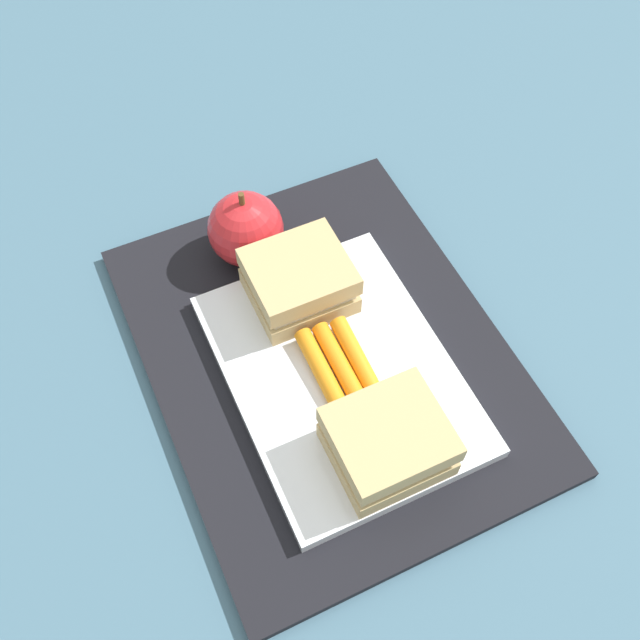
% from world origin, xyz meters
% --- Properties ---
extents(ground_plane, '(2.40, 2.40, 0.00)m').
position_xyz_m(ground_plane, '(0.00, 0.00, 0.00)').
color(ground_plane, '#42667A').
extents(lunchbag_mat, '(0.36, 0.28, 0.01)m').
position_xyz_m(lunchbag_mat, '(0.00, 0.00, 0.01)').
color(lunchbag_mat, black).
rests_on(lunchbag_mat, ground_plane).
extents(food_tray, '(0.23, 0.17, 0.01)m').
position_xyz_m(food_tray, '(-0.03, 0.00, 0.02)').
color(food_tray, white).
rests_on(food_tray, lunchbag_mat).
extents(sandwich_half_left, '(0.07, 0.08, 0.04)m').
position_xyz_m(sandwich_half_left, '(-0.10, 0.00, 0.04)').
color(sandwich_half_left, tan).
rests_on(sandwich_half_left, food_tray).
extents(sandwich_half_right, '(0.07, 0.08, 0.04)m').
position_xyz_m(sandwich_half_right, '(0.05, 0.00, 0.04)').
color(sandwich_half_right, tan).
rests_on(sandwich_half_right, food_tray).
extents(carrot_sticks_bundle, '(0.08, 0.04, 0.02)m').
position_xyz_m(carrot_sticks_bundle, '(-0.02, 0.00, 0.03)').
color(carrot_sticks_bundle, orange).
rests_on(carrot_sticks_bundle, food_tray).
extents(apple, '(0.07, 0.07, 0.08)m').
position_xyz_m(apple, '(0.12, 0.02, 0.04)').
color(apple, red).
rests_on(apple, lunchbag_mat).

